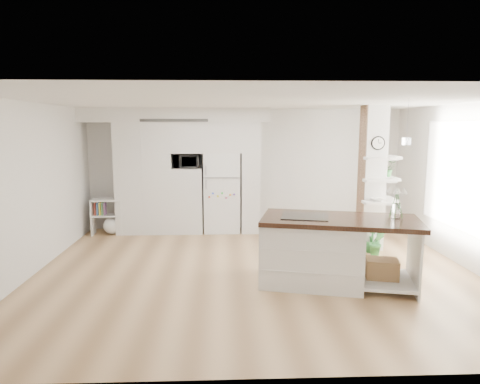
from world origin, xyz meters
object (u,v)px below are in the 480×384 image
at_px(kitchen_island, 321,249).
at_px(bookshelf, 109,219).
at_px(refrigerator, 222,192).
at_px(floor_plant_a, 377,243).

bearing_deg(kitchen_island, bookshelf, 155.27).
relative_size(refrigerator, floor_plant_a, 3.60).
bearing_deg(refrigerator, bookshelf, -175.75).
relative_size(refrigerator, kitchen_island, 0.72).
height_order(bookshelf, floor_plant_a, bookshelf).
bearing_deg(floor_plant_a, bookshelf, 161.21).
height_order(refrigerator, floor_plant_a, refrigerator).
bearing_deg(floor_plant_a, kitchen_island, -135.51).
height_order(refrigerator, kitchen_island, refrigerator).
bearing_deg(refrigerator, kitchen_island, -65.91).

